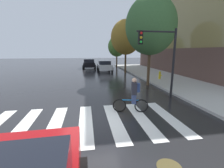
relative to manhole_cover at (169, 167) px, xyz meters
The scene contains 11 objects.
ground_plane 3.43m from the manhole_cover, 122.11° to the left, with size 120.00×120.00×0.00m, color black.
crosswalk_stripes 3.59m from the manhole_cover, 126.07° to the left, with size 7.83×3.77×0.01m.
manhole_cover is the anchor object (origin of this frame).
sedan_mid 19.50m from the manhole_cover, 88.25° to the left, with size 2.11×4.45×1.53m.
sedan_far 23.68m from the manhole_cover, 93.69° to the left, with size 2.25×4.63×1.58m.
cyclist 3.77m from the manhole_cover, 87.87° to the left, with size 1.68×0.45×1.69m.
traffic_light_near 6.79m from the manhole_cover, 66.83° to the left, with size 2.47×0.28×4.20m.
fire_hydrant 12.39m from the manhole_cover, 65.15° to the left, with size 0.33×0.22×0.78m.
street_tree_near 11.03m from the manhole_cover, 71.08° to the left, with size 4.07×4.07×7.23m.
street_tree_mid 17.78m from the manhole_cover, 79.66° to the left, with size 3.83×3.83×6.81m.
street_tree_far 24.49m from the manhole_cover, 82.16° to the left, with size 3.04×3.04×5.41m.
Camera 1 is at (-0.19, -6.07, 2.91)m, focal length 24.96 mm.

